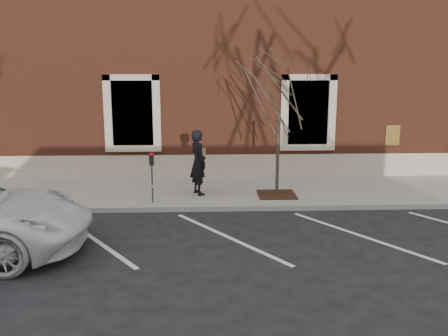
{
  "coord_description": "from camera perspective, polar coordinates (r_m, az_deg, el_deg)",
  "views": [
    {
      "loc": [
        -0.53,
        -13.52,
        4.15
      ],
      "look_at": [
        0.0,
        0.6,
        1.1
      ],
      "focal_mm": 40.0,
      "sensor_mm": 36.0,
      "label": 1
    }
  ],
  "objects": [
    {
      "name": "building_civic",
      "position": [
        21.26,
        -0.73,
        11.77
      ],
      "size": [
        40.0,
        8.62,
        8.0
      ],
      "color": "brown",
      "rests_on": "ground"
    },
    {
      "name": "sidewalk_near",
      "position": [
        15.81,
        -0.16,
        -2.75
      ],
      "size": [
        40.0,
        3.5,
        0.15
      ],
      "primitive_type": "cube",
      "color": "#A6A39C",
      "rests_on": "ground"
    },
    {
      "name": "man",
      "position": [
        15.08,
        -2.96,
        0.65
      ],
      "size": [
        0.73,
        0.85,
        1.98
      ],
      "primitive_type": "imported",
      "rotation": [
        0.0,
        0.0,
        2.0
      ],
      "color": "black",
      "rests_on": "sidewalk_near"
    },
    {
      "name": "ground",
      "position": [
        14.15,
        0.09,
        -4.87
      ],
      "size": [
        120.0,
        120.0,
        0.0
      ],
      "primitive_type": "plane",
      "color": "#28282B",
      "rests_on": "ground"
    },
    {
      "name": "parking_meter",
      "position": [
        14.28,
        -8.26,
        -0.05
      ],
      "size": [
        0.13,
        0.1,
        1.45
      ],
      "rotation": [
        0.0,
        0.0,
        -0.37
      ],
      "color": "#595B60",
      "rests_on": "sidewalk_near"
    },
    {
      "name": "curb_near",
      "position": [
        14.08,
        0.1,
        -4.64
      ],
      "size": [
        40.0,
        0.12,
        0.15
      ],
      "primitive_type": "cube",
      "color": "#9E9E99",
      "rests_on": "ground"
    },
    {
      "name": "parking_stripes",
      "position": [
        12.06,
        0.5,
        -7.92
      ],
      "size": [
        28.0,
        4.4,
        0.01
      ],
      "primitive_type": null,
      "color": "silver",
      "rests_on": "ground"
    },
    {
      "name": "sapling",
      "position": [
        14.75,
        6.31,
        8.64
      ],
      "size": [
        2.67,
        2.67,
        4.44
      ],
      "color": "#46392A",
      "rests_on": "sidewalk_near"
    },
    {
      "name": "tree_grate",
      "position": [
        15.26,
        6.04,
        -3.03
      ],
      "size": [
        1.13,
        1.13,
        0.03
      ],
      "primitive_type": "cube",
      "color": "#391D12",
      "rests_on": "sidewalk_near"
    }
  ]
}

